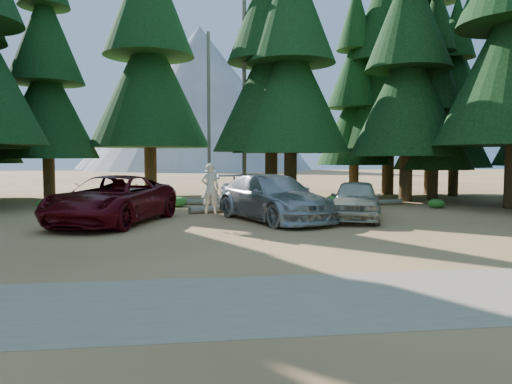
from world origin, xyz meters
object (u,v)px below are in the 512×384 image
red_pickup (112,200)px  silver_minivan_right (356,200)px  log_right (366,203)px  log_left (237,208)px  log_mid (216,202)px  silver_minivan_center (273,198)px  frisbee_player (210,188)px

red_pickup → silver_minivan_right: size_ratio=1.38×
silver_minivan_right → log_right: bearing=85.8°
log_left → log_mid: 2.93m
red_pickup → silver_minivan_right: (9.27, -0.12, -0.10)m
silver_minivan_center → silver_minivan_right: (3.25, -0.24, -0.10)m
silver_minivan_right → log_mid: silver_minivan_right is taller
frisbee_player → log_left: size_ratio=0.36×
silver_minivan_center → log_right: bearing=21.1°
silver_minivan_right → silver_minivan_center: bearing=-164.3°
silver_minivan_center → silver_minivan_right: 3.26m
silver_minivan_center → log_left: 3.69m
log_mid → frisbee_player: bearing=-73.6°
frisbee_player → log_right: size_ratio=0.40×
silver_minivan_center → silver_minivan_right: bearing=-25.7°
frisbee_player → log_mid: bearing=-89.2°
log_left → log_right: log_left is taller
silver_minivan_center → log_left: bearing=85.6°
silver_minivan_right → frisbee_player: 6.12m
silver_minivan_right → frisbee_player: frisbee_player is taller
silver_minivan_right → frisbee_player: (-5.77, -1.95, 0.63)m
frisbee_player → log_left: (1.46, 5.65, -1.24)m
red_pickup → silver_minivan_center: (6.03, 0.12, 0.00)m
silver_minivan_center → log_right: (5.71, 5.24, -0.75)m
red_pickup → log_right: red_pickup is taller
log_mid → silver_minivan_center: bearing=-52.6°
log_left → log_mid: size_ratio=1.24×
silver_minivan_right → log_mid: size_ratio=1.23×
red_pickup → log_left: red_pickup is taller
silver_minivan_center → frisbee_player: frisbee_player is taller
log_left → red_pickup: bearing=-167.5°
red_pickup → log_mid: 7.68m
log_right → log_left: bearing=-178.1°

